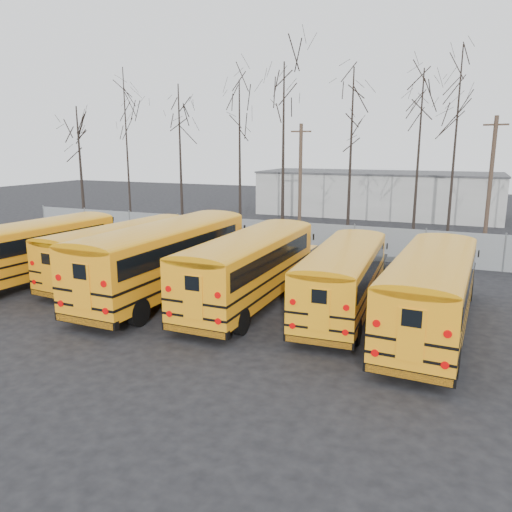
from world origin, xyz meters
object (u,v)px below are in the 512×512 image
at_px(bus_b, 123,247).
at_px(utility_pole_right, 490,182).
at_px(bus_a, 30,247).
at_px(utility_pole_left, 300,180).
at_px(bus_f, 432,285).
at_px(bus_d, 252,262).
at_px(bus_e, 344,273).
at_px(bus_c, 168,252).

distance_m(bus_b, utility_pole_right, 23.03).
bearing_deg(bus_a, utility_pole_left, 69.17).
height_order(bus_a, bus_f, bus_a).
bearing_deg(bus_d, bus_b, 172.57).
height_order(bus_e, utility_pole_right, utility_pole_right).
distance_m(bus_b, bus_d, 7.43).
bearing_deg(bus_e, bus_f, -20.28).
bearing_deg(utility_pole_left, bus_d, -87.54).
bearing_deg(utility_pole_right, bus_e, -94.76).
bearing_deg(utility_pole_right, bus_c, -114.04).
xyz_separation_m(bus_a, bus_c, (7.21, 0.86, 0.17)).
distance_m(bus_c, utility_pole_left, 16.20).
distance_m(bus_e, utility_pole_right, 17.33).
relative_size(bus_a, bus_f, 1.02).
bearing_deg(utility_pole_left, bus_e, -74.21).
xyz_separation_m(bus_b, utility_pole_left, (4.41, 14.65, 2.47)).
bearing_deg(bus_f, bus_b, 175.93).
height_order(bus_c, utility_pole_left, utility_pole_left).
bearing_deg(bus_c, bus_a, -171.55).
xyz_separation_m(bus_d, bus_f, (7.23, -0.71, -0.04)).
relative_size(bus_c, bus_d, 1.09).
bearing_deg(bus_c, bus_d, 6.77).
bearing_deg(bus_e, bus_d, -177.45).
relative_size(bus_a, bus_e, 1.10).
bearing_deg(bus_c, bus_f, -0.18).
bearing_deg(bus_a, bus_e, 10.94).
distance_m(bus_a, utility_pole_left, 18.89).
distance_m(bus_a, bus_b, 4.36).
bearing_deg(bus_a, utility_pole_right, 45.81).
height_order(bus_c, bus_f, bus_c).
xyz_separation_m(bus_b, bus_f, (14.59, -1.73, 0.08)).
height_order(bus_c, utility_pole_right, utility_pole_right).
bearing_deg(bus_e, bus_a, -176.77).
distance_m(bus_d, utility_pole_right, 19.22).
bearing_deg(bus_a, bus_c, 11.76).
xyz_separation_m(bus_b, utility_pole_right, (16.80, 15.53, 2.64)).
bearing_deg(bus_d, bus_a, -173.34).
height_order(bus_a, bus_e, bus_a).
relative_size(bus_e, utility_pole_left, 1.25).
distance_m(bus_a, bus_d, 11.17).
bearing_deg(utility_pole_right, bus_a, -124.93).
xyz_separation_m(bus_d, utility_pole_right, (9.44, 16.55, 2.52)).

